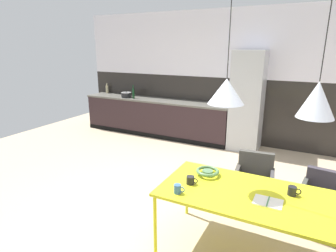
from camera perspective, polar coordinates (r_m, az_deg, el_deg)
The scene contains 18 objects.
ground_plane at distance 4.08m, azimuth -1.46°, elevation -15.53°, with size 9.61×9.61×0.00m, color tan.
back_wall_splashback_dark at distance 6.56m, azimuth 11.75°, elevation 3.30°, with size 7.39×0.12×1.46m, color #282421.
back_wall_panel_upper at distance 6.41m, azimuth 12.52°, elevation 16.14°, with size 7.39×0.12×1.46m, color silver.
kitchen_counter at distance 6.93m, azimuth -2.64°, elevation 1.88°, with size 3.78×0.63×0.89m.
refrigerator_column at distance 6.04m, azimuth 15.87°, elevation 4.88°, with size 0.63×0.60×2.07m, color #ADAFB2.
dining_table at distance 2.97m, azimuth 17.86°, elevation -14.01°, with size 1.94×0.92×0.72m.
armchair_facing_counter at distance 3.82m, azimuth 29.41°, elevation -11.93°, with size 0.54×0.52×0.72m.
armchair_by_stool at distance 3.91m, azimuth 17.29°, elevation -9.52°, with size 0.53×0.52×0.77m.
fruit_bowl at distance 3.23m, azimuth 8.12°, elevation -9.22°, with size 0.26×0.26×0.07m.
open_book at distance 2.86m, azimuth 19.78°, elevation -14.44°, with size 0.26×0.20×0.02m.
mug_tall_blue at distance 2.83m, azimuth 2.02°, elevation -12.76°, with size 0.12×0.07×0.09m.
mug_short_terracotta at distance 3.05m, azimuth 24.13°, elevation -12.03°, with size 0.13×0.08×0.09m.
mug_dark_espresso at distance 3.01m, azimuth 4.66°, elevation -11.00°, with size 0.13×0.09×0.09m.
cooking_pot at distance 7.16m, azimuth -8.53°, elevation 6.34°, with size 0.26×0.26×0.15m.
bottle_wine_green at distance 7.92m, azimuth -12.37°, elevation 7.40°, with size 0.07×0.07×0.27m.
bottle_vinegar_dark at distance 6.97m, azimuth -7.12°, elevation 6.70°, with size 0.06×0.06×0.33m.
pendant_lamp_over_table_near at distance 2.75m, azimuth 11.85°, elevation 7.00°, with size 0.35×0.35×1.27m.
pendant_lamp_over_table_far at distance 2.62m, azimuth 28.21°, elevation 4.76°, with size 0.30×0.30×1.32m.
Camera 1 is at (1.68, -3.05, 2.13)m, focal length 29.76 mm.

